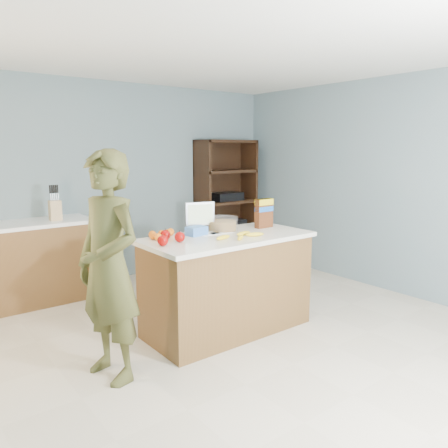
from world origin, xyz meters
TOP-DOWN VIEW (x-y plane):
  - floor at (0.00, 0.00)m, footprint 4.50×5.00m
  - walls at (0.00, 0.00)m, footprint 4.52×5.02m
  - counter_peninsula at (0.00, 0.30)m, footprint 1.56×0.76m
  - back_cabinet at (-1.20, 2.20)m, footprint 1.24×0.62m
  - shelving_unit at (1.55, 2.35)m, footprint 0.90×0.40m
  - person at (-1.20, 0.16)m, footprint 0.52×0.68m
  - knife_block at (-0.97, 2.13)m, footprint 0.12×0.10m
  - envelopes at (-0.03, 0.44)m, footprint 0.36×0.18m
  - bananas at (0.03, 0.15)m, footprint 0.48×0.22m
  - apples at (-0.57, 0.36)m, footprint 0.28×0.28m
  - oranges at (-0.53, 0.55)m, footprint 0.27×0.21m
  - blue_carton at (-0.21, 0.48)m, footprint 0.19×0.14m
  - salad_bowl at (0.12, 0.54)m, footprint 0.30×0.30m
  - tv at (-0.09, 0.61)m, footprint 0.28×0.12m
  - cereal_box at (0.54, 0.40)m, footprint 0.19×0.07m

SIDE VIEW (x-z plane):
  - floor at x=0.00m, z-range -0.01..0.01m
  - counter_peninsula at x=0.00m, z-range -0.03..0.87m
  - back_cabinet at x=-1.20m, z-range 0.00..0.90m
  - person at x=-1.20m, z-range 0.00..1.68m
  - shelving_unit at x=1.55m, z-range -0.04..1.76m
  - envelopes at x=-0.03m, z-range 0.90..0.90m
  - bananas at x=0.03m, z-range 0.90..0.94m
  - oranges at x=-0.53m, z-range 0.90..0.97m
  - blue_carton at x=-0.21m, z-range 0.90..0.98m
  - apples at x=-0.57m, z-range 0.90..0.99m
  - salad_bowl at x=0.12m, z-range 0.89..1.02m
  - knife_block at x=-0.97m, z-range 0.86..1.17m
  - tv at x=-0.09m, z-range 0.92..1.20m
  - cereal_box at x=0.54m, z-range 0.92..1.21m
  - walls at x=0.00m, z-range 0.40..2.91m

